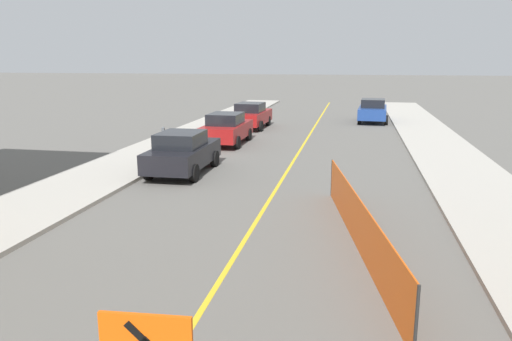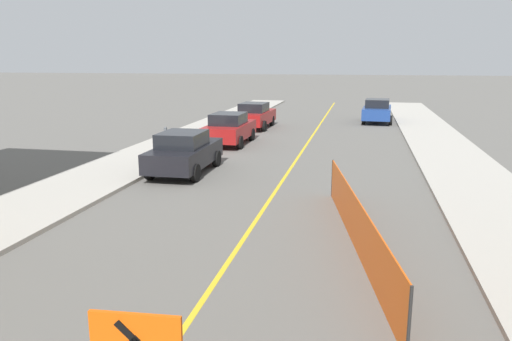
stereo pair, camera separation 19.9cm
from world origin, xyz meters
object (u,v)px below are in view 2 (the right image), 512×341
(parked_car_opposite_side, at_px, (377,111))
(parked_car_curb_far, at_px, (254,115))
(parked_car_curb_mid, at_px, (229,128))
(parked_car_curb_near, at_px, (184,152))
(parking_meter_far_curb, at_px, (166,136))

(parked_car_opposite_side, bearing_deg, parked_car_curb_far, -145.81)
(parked_car_curb_mid, height_order, parked_car_curb_far, same)
(parked_car_curb_mid, xyz_separation_m, parked_car_opposite_side, (7.52, 10.56, 0.00))
(parked_car_curb_near, distance_m, parked_car_curb_far, 12.69)
(parked_car_curb_mid, relative_size, parked_car_curb_far, 0.99)
(parked_car_curb_near, distance_m, parked_car_curb_mid, 6.64)
(parked_car_curb_mid, bearing_deg, parked_car_curb_far, 90.74)
(parked_car_curb_mid, xyz_separation_m, parking_meter_far_curb, (-1.48, -4.78, 0.28))
(parked_car_curb_far, distance_m, parked_car_opposite_side, 8.77)
(parked_car_opposite_side, bearing_deg, parked_car_curb_mid, -122.22)
(parked_car_curb_near, relative_size, parked_car_curb_mid, 1.00)
(parked_car_curb_mid, distance_m, parking_meter_far_curb, 5.01)
(parked_car_curb_near, distance_m, parked_car_opposite_side, 18.77)
(parked_car_opposite_side, distance_m, parking_meter_far_curb, 17.79)
(parked_car_opposite_side, relative_size, parking_meter_far_curb, 3.24)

